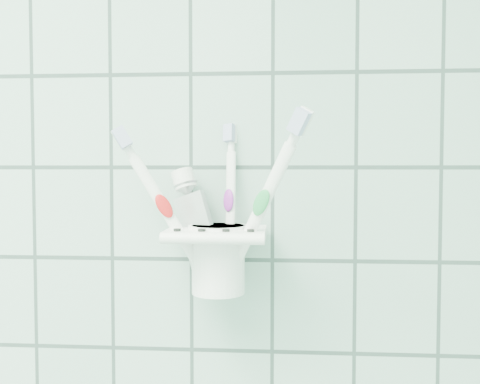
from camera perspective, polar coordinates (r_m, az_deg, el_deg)
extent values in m
cube|color=white|center=(0.65, -2.09, -4.94)|extent=(0.04, 0.02, 0.03)
cube|color=white|center=(0.61, -2.48, -4.48)|extent=(0.11, 0.08, 0.01)
cylinder|color=white|center=(0.57, -2.97, -5.00)|extent=(0.11, 0.01, 0.01)
cylinder|color=black|center=(0.58, -6.72, -4.07)|extent=(0.01, 0.01, 0.00)
cylinder|color=black|center=(0.58, -4.13, -4.11)|extent=(0.01, 0.01, 0.00)
cylinder|color=black|center=(0.58, -1.51, -4.15)|extent=(0.01, 0.01, 0.00)
cylinder|color=black|center=(0.57, 1.14, -4.17)|extent=(0.01, 0.01, 0.00)
cylinder|color=white|center=(0.62, -2.32, -7.17)|extent=(0.06, 0.06, 0.08)
cylinder|color=white|center=(0.61, -2.33, -3.84)|extent=(0.07, 0.07, 0.01)
cylinder|color=black|center=(0.61, -2.33, -3.75)|extent=(0.05, 0.05, 0.00)
cylinder|color=white|center=(0.60, -3.03, -2.04)|extent=(0.10, 0.02, 0.15)
cylinder|color=white|center=(0.60, -3.06, 7.01)|extent=(0.02, 0.01, 0.03)
cube|color=silver|center=(0.60, -3.13, 8.43)|extent=(0.03, 0.01, 0.03)
cube|color=white|center=(0.61, -3.05, 8.37)|extent=(0.03, 0.01, 0.03)
ellipsoid|color=red|center=(0.60, -3.11, -0.13)|extent=(0.03, 0.01, 0.03)
cylinder|color=white|center=(0.61, -1.12, -2.60)|extent=(0.02, 0.05, 0.16)
cylinder|color=white|center=(0.61, -1.13, 5.63)|extent=(0.01, 0.02, 0.02)
cube|color=silver|center=(0.61, -1.18, 6.91)|extent=(0.01, 0.02, 0.02)
cube|color=white|center=(0.61, -1.12, 6.86)|extent=(0.01, 0.01, 0.02)
ellipsoid|color=purple|center=(0.61, -1.17, -0.88)|extent=(0.01, 0.02, 0.03)
cylinder|color=white|center=(0.61, -1.63, -1.34)|extent=(0.09, 0.08, 0.17)
cylinder|color=white|center=(0.61, -1.64, 8.33)|extent=(0.02, 0.02, 0.03)
cube|color=silver|center=(0.61, -1.71, 9.85)|extent=(0.03, 0.02, 0.03)
cube|color=white|center=(0.62, -1.63, 9.76)|extent=(0.02, 0.02, 0.03)
ellipsoid|color=green|center=(0.60, -1.69, 0.71)|extent=(0.03, 0.02, 0.04)
cube|color=silver|center=(0.61, -2.89, -4.78)|extent=(0.07, 0.04, 0.11)
cube|color=silver|center=(0.62, -2.87, -9.50)|extent=(0.04, 0.01, 0.02)
cone|color=silver|center=(0.61, -2.90, 0.72)|extent=(0.04, 0.04, 0.03)
cylinder|color=white|center=(0.61, -2.90, 2.05)|extent=(0.04, 0.03, 0.03)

